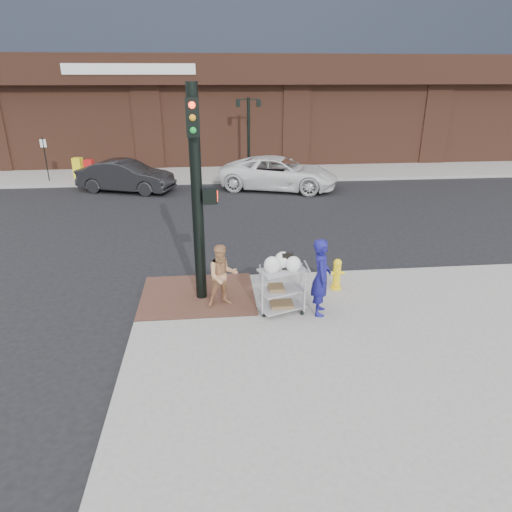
{
  "coord_description": "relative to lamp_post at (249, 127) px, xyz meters",
  "views": [
    {
      "loc": [
        -0.19,
        -9.42,
        5.28
      ],
      "look_at": [
        0.83,
        0.63,
        1.25
      ],
      "focal_mm": 32.0,
      "sensor_mm": 36.0,
      "label": 1
    }
  ],
  "objects": [
    {
      "name": "brick_curb_ramp",
      "position": [
        -2.6,
        -15.1,
        -2.46
      ],
      "size": [
        2.8,
        2.4,
        0.01
      ],
      "primitive_type": "cube",
      "color": "#512E25",
      "rests_on": "sidewalk_near"
    },
    {
      "name": "ground",
      "position": [
        -2.0,
        -16.0,
        -2.62
      ],
      "size": [
        220.0,
        220.0,
        0.0
      ],
      "primitive_type": "plane",
      "color": "black",
      "rests_on": "ground"
    },
    {
      "name": "pedestrian_tan",
      "position": [
        -1.98,
        -15.68,
        -1.71
      ],
      "size": [
        0.84,
        0.72,
        1.52
      ],
      "primitive_type": "imported",
      "rotation": [
        0.0,
        0.0,
        0.21
      ],
      "color": "tan",
      "rests_on": "sidewalk_near"
    },
    {
      "name": "newsbox_yellow",
      "position": [
        -9.09,
        -0.51,
        -1.93
      ],
      "size": [
        0.52,
        0.48,
        1.07
      ],
      "primitive_type": "cube",
      "rotation": [
        0.0,
        0.0,
        -0.19
      ],
      "color": "yellow",
      "rests_on": "sidewalk_far"
    },
    {
      "name": "minivan_white",
      "position": [
        1.19,
        -3.46,
        -1.83
      ],
      "size": [
        6.21,
        4.27,
        1.58
      ],
      "primitive_type": "imported",
      "rotation": [
        0.0,
        0.0,
        1.25
      ],
      "color": "white",
      "rests_on": "ground"
    },
    {
      "name": "fire_hydrant",
      "position": [
        0.93,
        -15.09,
        -2.05
      ],
      "size": [
        0.39,
        0.27,
        0.82
      ],
      "color": "yellow",
      "rests_on": "sidewalk_near"
    },
    {
      "name": "utility_cart",
      "position": [
        -0.65,
        -16.14,
        -1.82
      ],
      "size": [
        1.16,
        0.89,
        1.43
      ],
      "color": "#99999E",
      "rests_on": "sidewalk_near"
    },
    {
      "name": "parking_sign",
      "position": [
        -10.5,
        -1.0,
        -1.37
      ],
      "size": [
        0.05,
        0.05,
        2.2
      ],
      "primitive_type": "cylinder",
      "color": "black",
      "rests_on": "sidewalk_far"
    },
    {
      "name": "lamp_post",
      "position": [
        0.0,
        0.0,
        0.0
      ],
      "size": [
        1.32,
        0.22,
        4.0
      ],
      "color": "black",
      "rests_on": "sidewalk_far"
    },
    {
      "name": "newsbox_red",
      "position": [
        -8.37,
        -1.13,
        -1.94
      ],
      "size": [
        0.49,
        0.45,
        1.06
      ],
      "primitive_type": "cube",
      "rotation": [
        0.0,
        0.0,
        -0.12
      ],
      "color": "red",
      "rests_on": "sidewalk_far"
    },
    {
      "name": "sedan_dark",
      "position": [
        -6.19,
        -3.2,
        -1.87
      ],
      "size": [
        4.81,
        2.94,
        1.5
      ],
      "primitive_type": "imported",
      "rotation": [
        0.0,
        0.0,
        1.25
      ],
      "color": "black",
      "rests_on": "ground"
    },
    {
      "name": "woman_blue",
      "position": [
        0.21,
        -16.29,
        -1.57
      ],
      "size": [
        0.57,
        0.74,
        1.8
      ],
      "primitive_type": "imported",
      "rotation": [
        0.0,
        0.0,
        1.35
      ],
      "color": "navy",
      "rests_on": "sidewalk_near"
    },
    {
      "name": "traffic_signal_pole",
      "position": [
        -2.48,
        -15.23,
        0.21
      ],
      "size": [
        0.61,
        0.51,
        5.0
      ],
      "color": "black",
      "rests_on": "sidewalk_near"
    },
    {
      "name": "sidewalk_far",
      "position": [
        10.5,
        16.0,
        -2.54
      ],
      "size": [
        65.0,
        36.0,
        0.15
      ],
      "primitive_type": "cube",
      "color": "gray",
      "rests_on": "ground"
    }
  ]
}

